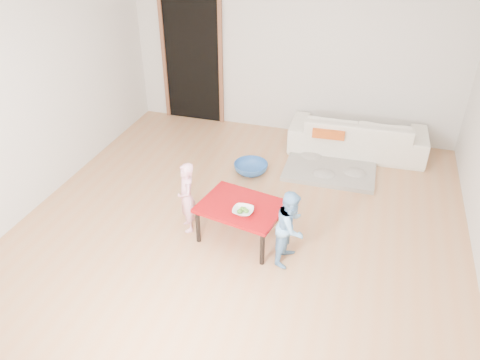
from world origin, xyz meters
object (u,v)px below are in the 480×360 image
at_px(red_table, 242,222).
at_px(child_pink, 187,198).
at_px(sofa, 357,134).
at_px(basin, 251,168).
at_px(bowl, 243,211).
at_px(child_blue, 291,227).

xyz_separation_m(red_table, child_pink, (-0.62, -0.01, 0.20)).
distance_m(sofa, basin, 1.68).
relative_size(sofa, red_table, 2.21).
distance_m(red_table, bowl, 0.28).
distance_m(red_table, child_pink, 0.66).
height_order(red_table, child_pink, child_pink).
height_order(bowl, child_pink, child_pink).
height_order(red_table, child_blue, child_blue).
height_order(sofa, bowl, sofa).
height_order(sofa, child_pink, child_pink).
height_order(red_table, basin, red_table).
bearing_deg(child_blue, basin, 38.90).
bearing_deg(bowl, child_blue, -6.51).
xyz_separation_m(child_pink, child_blue, (1.20, -0.18, -0.00)).
bearing_deg(basin, sofa, 38.38).
xyz_separation_m(red_table, child_blue, (0.58, -0.19, 0.20)).
bearing_deg(child_pink, bowl, 47.72).
distance_m(red_table, basin, 1.41).
bearing_deg(red_table, sofa, 66.90).
xyz_separation_m(child_blue, basin, (-0.86, 1.56, -0.34)).
height_order(sofa, red_table, sofa).
bearing_deg(child_pink, red_table, 58.68).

